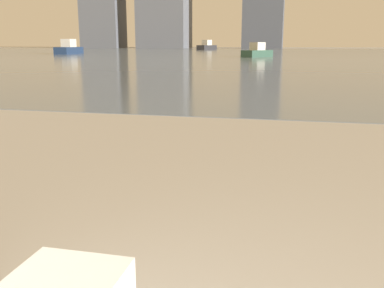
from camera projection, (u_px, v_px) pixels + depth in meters
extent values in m
cube|color=white|center=(69.00, 280.00, 0.90)|extent=(0.23, 0.18, 0.04)
cube|color=slate|center=(289.00, 52.00, 59.08)|extent=(180.00, 110.00, 0.01)
cube|color=#2D2D33|center=(207.00, 47.00, 84.28)|extent=(3.27, 5.39, 0.89)
cube|color=silver|center=(207.00, 43.00, 84.06)|extent=(1.81, 2.22, 1.02)
cube|color=navy|center=(69.00, 51.00, 49.90)|extent=(1.82, 4.66, 0.80)
cube|color=silver|center=(69.00, 43.00, 49.70)|extent=(1.24, 1.78, 0.92)
cube|color=#335647|center=(257.00, 54.00, 38.73)|extent=(2.72, 3.65, 0.61)
cube|color=silver|center=(257.00, 46.00, 38.58)|extent=(1.39, 1.57, 0.70)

